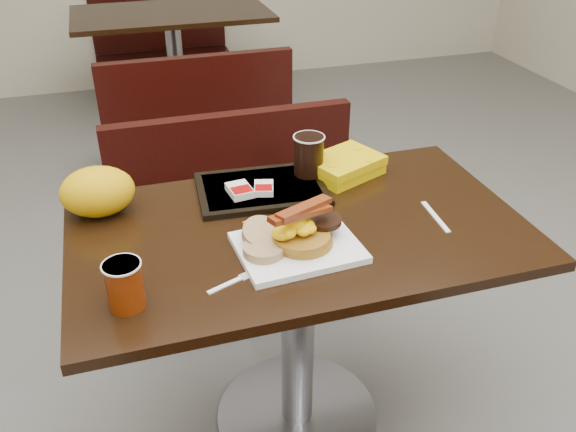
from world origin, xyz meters
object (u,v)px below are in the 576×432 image
object	(u,v)px
bench_near_n	(244,219)
pancake_stack	(303,238)
fork	(225,285)
knife	(435,217)
hashbrown_sleeve_left	(240,190)
hashbrown_sleeve_right	(264,188)
bench_far_s	(194,111)
tray	(262,189)
bench_far_n	(164,44)
paper_bag	(98,192)
table_near	(298,332)
platter	(298,247)
coffee_cup_near	(125,285)
clamshell	(344,166)
table_far	(176,71)
coffee_cup_far	(309,155)

from	to	relation	value
bench_near_n	pancake_stack	size ratio (longest dim) A/B	6.63
bench_near_n	fork	distance (m)	1.01
fork	knife	size ratio (longest dim) A/B	0.77
fork	hashbrown_sleeve_left	distance (m)	0.40
knife	hashbrown_sleeve_right	distance (m)	0.49
bench_far_s	tray	bearing A→B (deg)	-91.60
bench_far_n	paper_bag	bearing A→B (deg)	-99.23
table_near	bench_far_n	world-z (taller)	table_near
platter	coffee_cup_near	xyz separation A→B (m)	(-0.42, -0.09, 0.05)
hashbrown_sleeve_right	paper_bag	distance (m)	0.46
fork	clamshell	bearing A→B (deg)	21.89
bench_far_s	paper_bag	xyz separation A→B (m)	(-0.50, -1.68, 0.46)
bench_near_n	bench_far_n	bearing A→B (deg)	90.00
bench_near_n	platter	size ratio (longest dim) A/B	3.36
clamshell	paper_bag	world-z (taller)	paper_bag
table_far	coffee_cup_far	bearing A→B (deg)	-87.33
tray	knife	bearing A→B (deg)	-29.45
bench_far_s	coffee_cup_far	bearing A→B (deg)	-86.20
bench_near_n	coffee_cup_far	world-z (taller)	coffee_cup_far
tray	coffee_cup_far	distance (m)	0.18
coffee_cup_near	coffee_cup_far	world-z (taller)	coffee_cup_far
pancake_stack	coffee_cup_near	bearing A→B (deg)	-167.31
knife	hashbrown_sleeve_left	distance (m)	0.55
knife	hashbrown_sleeve_left	world-z (taller)	hashbrown_sleeve_left
bench_far_n	tray	size ratio (longest dim) A/B	2.71
bench_far_n	hashbrown_sleeve_left	world-z (taller)	hashbrown_sleeve_left
bench_far_s	bench_far_n	world-z (taller)	same
clamshell	paper_bag	distance (m)	0.73
table_near	bench_far_n	distance (m)	3.30
pancake_stack	clamshell	xyz separation A→B (m)	(0.25, 0.35, -0.00)
bench_far_s	tray	size ratio (longest dim) A/B	2.71
bench_far_n	pancake_stack	world-z (taller)	pancake_stack
hashbrown_sleeve_right	bench_near_n	bearing A→B (deg)	99.87
hashbrown_sleeve_right	clamshell	size ratio (longest dim) A/B	0.34
tray	table_far	bearing A→B (deg)	93.01
table_near	knife	size ratio (longest dim) A/B	7.44
clamshell	bench_far_s	bearing A→B (deg)	74.72
fork	knife	xyz separation A→B (m)	(0.61, 0.13, -0.00)
platter	knife	xyz separation A→B (m)	(0.41, 0.04, -0.01)
bench_near_n	tray	world-z (taller)	tray
table_far	knife	xyz separation A→B (m)	(0.37, -2.66, 0.38)
fork	hashbrown_sleeve_right	bearing A→B (deg)	41.30
fork	coffee_cup_far	xyz separation A→B (m)	(0.35, 0.45, 0.08)
table_far	coffee_cup_near	distance (m)	2.87
platter	tray	bearing A→B (deg)	87.85
bench_far_n	hashbrown_sleeve_left	size ratio (longest dim) A/B	12.00
tray	clamshell	bearing A→B (deg)	11.17
fork	bench_near_n	bearing A→B (deg)	53.31
tray	coffee_cup_far	bearing A→B (deg)	17.91
tray	table_near	bearing A→B (deg)	-73.33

